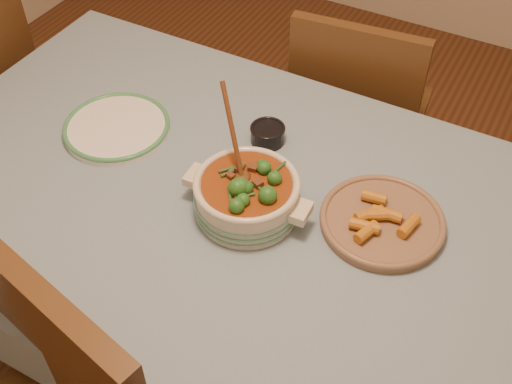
{
  "coord_description": "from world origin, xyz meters",
  "views": [
    {
      "loc": [
        0.59,
        -0.91,
        1.89
      ],
      "look_at": [
        0.11,
        -0.02,
        0.84
      ],
      "focal_mm": 45.0,
      "sensor_mm": 36.0,
      "label": 1
    }
  ],
  "objects_px": {
    "white_plate": "(117,127)",
    "chair_far": "(357,112)",
    "stew_casserole": "(247,193)",
    "dining_table": "(223,221)",
    "condiment_bowl": "(268,133)",
    "fried_plate": "(382,220)"
  },
  "relations": [
    {
      "from": "white_plate",
      "to": "fried_plate",
      "type": "relative_size",
      "value": 0.93
    },
    {
      "from": "stew_casserole",
      "to": "condiment_bowl",
      "type": "relative_size",
      "value": 3.05
    },
    {
      "from": "stew_casserole",
      "to": "dining_table",
      "type": "bearing_deg",
      "value": 169.96
    },
    {
      "from": "stew_casserole",
      "to": "white_plate",
      "type": "bearing_deg",
      "value": 168.88
    },
    {
      "from": "fried_plate",
      "to": "chair_far",
      "type": "relative_size",
      "value": 0.37
    },
    {
      "from": "dining_table",
      "to": "condiment_bowl",
      "type": "xyz_separation_m",
      "value": [
        0.0,
        0.23,
        0.12
      ]
    },
    {
      "from": "white_plate",
      "to": "condiment_bowl",
      "type": "distance_m",
      "value": 0.41
    },
    {
      "from": "dining_table",
      "to": "chair_far",
      "type": "height_order",
      "value": "chair_far"
    },
    {
      "from": "chair_far",
      "to": "fried_plate",
      "type": "bearing_deg",
      "value": 108.64
    },
    {
      "from": "stew_casserole",
      "to": "fried_plate",
      "type": "height_order",
      "value": "stew_casserole"
    },
    {
      "from": "dining_table",
      "to": "stew_casserole",
      "type": "height_order",
      "value": "stew_casserole"
    },
    {
      "from": "white_plate",
      "to": "fried_plate",
      "type": "height_order",
      "value": "fried_plate"
    },
    {
      "from": "condiment_bowl",
      "to": "fried_plate",
      "type": "xyz_separation_m",
      "value": [
        0.37,
        -0.13,
        -0.01
      ]
    },
    {
      "from": "condiment_bowl",
      "to": "chair_far",
      "type": "height_order",
      "value": "chair_far"
    },
    {
      "from": "dining_table",
      "to": "chair_far",
      "type": "relative_size",
      "value": 1.87
    },
    {
      "from": "fried_plate",
      "to": "condiment_bowl",
      "type": "bearing_deg",
      "value": 160.19
    },
    {
      "from": "white_plate",
      "to": "fried_plate",
      "type": "bearing_deg",
      "value": 1.81
    },
    {
      "from": "stew_casserole",
      "to": "white_plate",
      "type": "height_order",
      "value": "stew_casserole"
    },
    {
      "from": "dining_table",
      "to": "chair_far",
      "type": "distance_m",
      "value": 0.78
    },
    {
      "from": "stew_casserole",
      "to": "chair_far",
      "type": "distance_m",
      "value": 0.83
    },
    {
      "from": "stew_casserole",
      "to": "fried_plate",
      "type": "bearing_deg",
      "value": 20.69
    },
    {
      "from": "white_plate",
      "to": "chair_far",
      "type": "distance_m",
      "value": 0.86
    }
  ]
}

